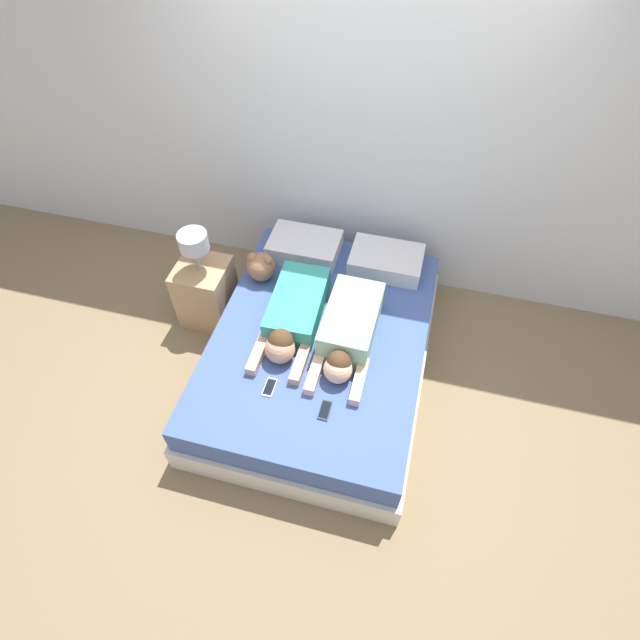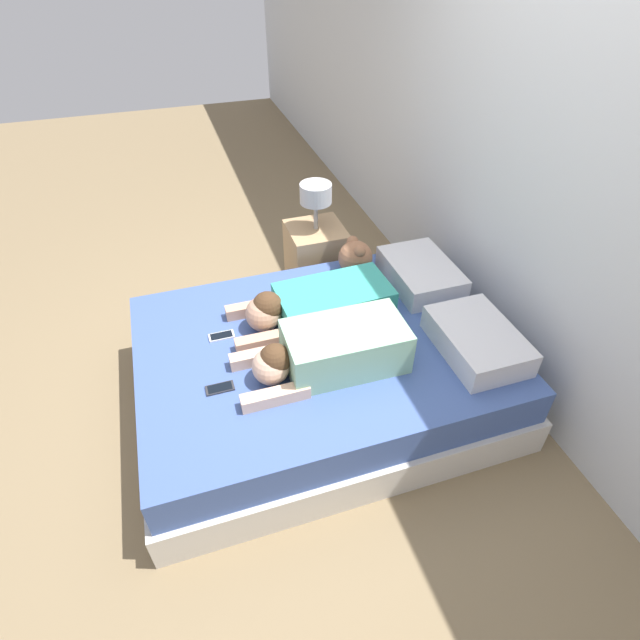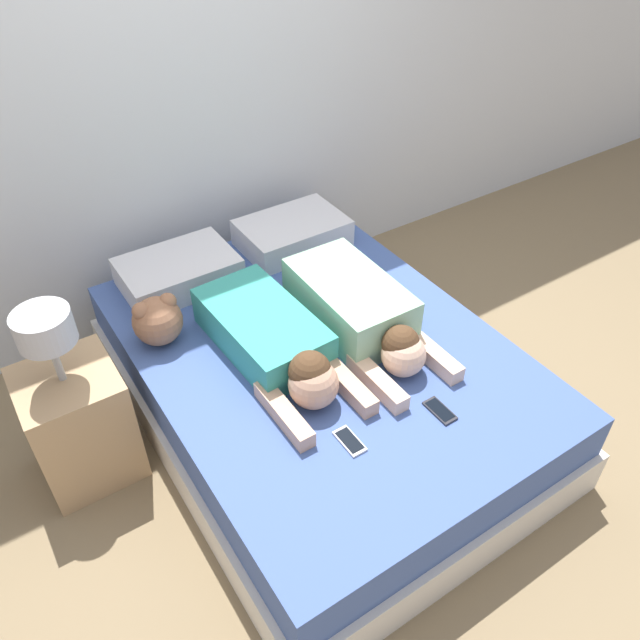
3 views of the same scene
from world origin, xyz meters
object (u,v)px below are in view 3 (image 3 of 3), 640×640
(bed, at_px, (320,382))
(cell_phone_left, at_px, (350,441))
(cell_phone_right, at_px, (440,411))
(pillow_head_left, at_px, (178,272))
(nightstand, at_px, (78,418))
(plush_toy, at_px, (157,320))
(person_right, at_px, (360,312))
(person_left, at_px, (276,343))
(pillow_head_right, at_px, (292,233))

(bed, height_order, cell_phone_left, cell_phone_left)
(cell_phone_right, bearing_deg, pillow_head_left, 110.76)
(cell_phone_left, bearing_deg, nightstand, 135.09)
(plush_toy, relative_size, nightstand, 0.26)
(cell_phone_right, bearing_deg, person_right, 88.14)
(person_left, relative_size, cell_phone_left, 6.66)
(bed, xyz_separation_m, cell_phone_right, (0.18, -0.58, 0.23))
(pillow_head_left, xyz_separation_m, plush_toy, (-0.24, -0.35, 0.04))
(nightstand, bearing_deg, pillow_head_right, 19.27)
(bed, relative_size, cell_phone_left, 14.50)
(plush_toy, height_order, nightstand, nightstand)
(bed, distance_m, pillow_head_right, 0.89)
(person_right, relative_size, cell_phone_right, 6.30)
(pillow_head_right, height_order, plush_toy, plush_toy)
(pillow_head_right, bearing_deg, person_left, -125.73)
(pillow_head_right, relative_size, person_left, 0.59)
(nightstand, bearing_deg, bed, -16.46)
(pillow_head_left, height_order, cell_phone_left, pillow_head_left)
(bed, relative_size, pillow_head_left, 3.70)
(pillow_head_right, bearing_deg, pillow_head_left, 180.00)
(cell_phone_left, bearing_deg, person_left, 90.17)
(person_left, xyz_separation_m, cell_phone_left, (0.00, -0.54, -0.09))
(pillow_head_right, xyz_separation_m, plush_toy, (-0.90, -0.35, 0.04))
(person_left, height_order, person_right, person_right)
(pillow_head_left, xyz_separation_m, person_left, (0.12, -0.74, 0.02))
(pillow_head_right, distance_m, cell_phone_left, 1.39)
(cell_phone_left, distance_m, cell_phone_right, 0.39)
(bed, bearing_deg, plush_toy, 143.38)
(bed, relative_size, plush_toy, 8.82)
(person_right, height_order, cell_phone_left, person_right)
(person_left, relative_size, plush_toy, 4.05)
(pillow_head_right, xyz_separation_m, cell_phone_right, (-0.14, -1.35, -0.07))
(bed, relative_size, person_right, 2.30)
(plush_toy, bearing_deg, cell_phone_right, -53.13)
(cell_phone_left, bearing_deg, bed, 68.39)
(plush_toy, bearing_deg, pillow_head_right, 21.08)
(cell_phone_left, height_order, cell_phone_right, same)
(bed, distance_m, nightstand, 1.06)
(cell_phone_left, relative_size, cell_phone_right, 1.00)
(nightstand, bearing_deg, cell_phone_right, -36.32)
(pillow_head_right, distance_m, cell_phone_right, 1.36)
(cell_phone_left, relative_size, nightstand, 0.16)
(person_left, bearing_deg, plush_toy, 132.93)
(pillow_head_left, relative_size, nightstand, 0.63)
(person_left, xyz_separation_m, cell_phone_right, (0.39, -0.61, -0.09))
(pillow_head_right, height_order, nightstand, nightstand)
(bed, distance_m, person_left, 0.38)
(pillow_head_left, bearing_deg, person_left, -80.44)
(bed, xyz_separation_m, pillow_head_right, (0.33, 0.77, 0.30))
(bed, xyz_separation_m, cell_phone_left, (-0.20, -0.51, 0.23))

